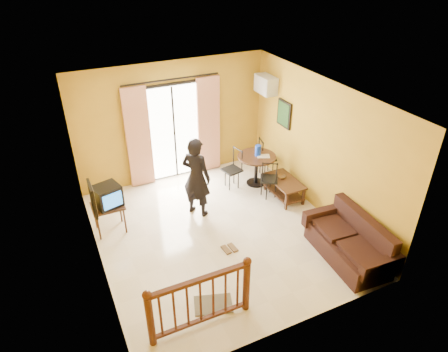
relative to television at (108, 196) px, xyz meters
name	(u,v)px	position (x,y,z in m)	size (l,w,h in m)	color
ground	(218,232)	(1.87, -0.97, -0.81)	(5.00, 5.00, 0.00)	beige
room_shell	(218,156)	(1.87, -0.97, 0.89)	(5.00, 5.00, 5.00)	white
balcony_door	(174,132)	(1.87, 1.46, 0.38)	(2.25, 0.14, 2.46)	black
tv_table	(108,209)	(-0.03, 0.00, -0.29)	(0.60, 0.50, 0.60)	black
television	(108,196)	(0.00, 0.00, 0.00)	(0.56, 0.53, 0.42)	black
picture_left	(93,199)	(-0.35, -1.17, 0.74)	(0.05, 0.42, 0.52)	black
dining_table	(256,162)	(3.44, 0.34, -0.23)	(0.89, 0.89, 0.74)	black
water_jug	(258,151)	(3.46, 0.34, 0.06)	(0.14, 0.14, 0.26)	blue
serving_tray	(263,156)	(3.55, 0.24, -0.06)	(0.28, 0.18, 0.02)	beige
dining_chairs	(255,185)	(3.39, 0.26, -0.81)	(1.52, 1.40, 0.95)	black
air_conditioner	(266,85)	(3.96, 0.98, 1.34)	(0.31, 0.60, 0.40)	silver
botanical_print	(284,114)	(4.09, 0.33, 0.84)	(0.05, 0.50, 0.60)	black
coffee_table	(284,186)	(3.72, -0.44, -0.52)	(0.55, 0.98, 0.43)	black
bowl	(282,177)	(3.72, -0.33, -0.35)	(0.18, 0.18, 0.06)	brown
sofa	(350,243)	(3.72, -2.61, -0.50)	(0.91, 1.77, 0.82)	black
standing_person	(196,177)	(1.75, -0.17, 0.05)	(0.63, 0.41, 1.73)	black
stair_balustrade	(200,298)	(0.72, -2.87, -0.25)	(1.63, 0.13, 1.04)	#471E0F
doormat	(213,304)	(1.03, -2.60, -0.80)	(0.60, 0.40, 0.02)	#615B4D
sandals	(229,249)	(1.84, -1.52, -0.80)	(0.26, 0.26, 0.03)	brown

